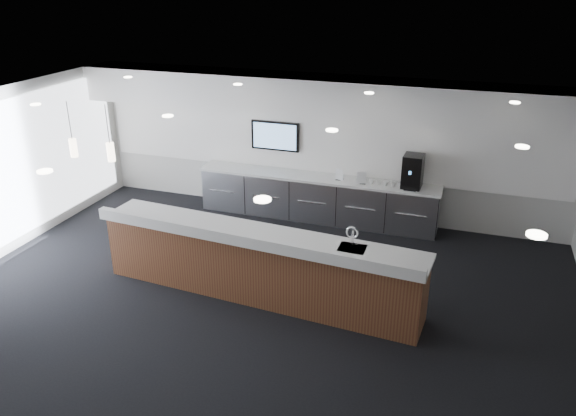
% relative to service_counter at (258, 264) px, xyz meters
% --- Properties ---
extents(ground, '(10.00, 10.00, 0.00)m').
position_rel_service_counter_xyz_m(ground, '(0.04, -0.40, -0.57)').
color(ground, black).
rests_on(ground, ground).
extents(ceiling, '(10.00, 8.00, 0.02)m').
position_rel_service_counter_xyz_m(ceiling, '(0.04, -0.40, 2.43)').
color(ceiling, black).
rests_on(ceiling, back_wall).
extents(back_wall, '(10.00, 0.02, 3.00)m').
position_rel_service_counter_xyz_m(back_wall, '(0.04, 3.60, 0.93)').
color(back_wall, silver).
rests_on(back_wall, ground).
extents(soffit_bulkhead, '(10.00, 0.90, 0.70)m').
position_rel_service_counter_xyz_m(soffit_bulkhead, '(0.04, 3.15, 2.08)').
color(soffit_bulkhead, white).
rests_on(soffit_bulkhead, back_wall).
extents(alcove_panel, '(9.80, 0.06, 1.40)m').
position_rel_service_counter_xyz_m(alcove_panel, '(0.04, 3.57, 1.03)').
color(alcove_panel, white).
rests_on(alcove_panel, back_wall).
extents(back_credenza, '(5.06, 0.66, 0.95)m').
position_rel_service_counter_xyz_m(back_credenza, '(0.04, 3.24, -0.10)').
color(back_credenza, '#95989E').
rests_on(back_credenza, ground).
extents(wall_tv, '(1.05, 0.08, 0.62)m').
position_rel_service_counter_xyz_m(wall_tv, '(-0.96, 3.50, 1.08)').
color(wall_tv, black).
rests_on(wall_tv, back_wall).
extents(pendant_left, '(0.12, 0.12, 0.30)m').
position_rel_service_counter_xyz_m(pendant_left, '(-2.36, 0.40, 1.68)').
color(pendant_left, '#FFEAC6').
rests_on(pendant_left, ceiling).
extents(pendant_right, '(0.12, 0.12, 0.30)m').
position_rel_service_counter_xyz_m(pendant_right, '(-3.06, 0.40, 1.68)').
color(pendant_right, '#FFEAC6').
rests_on(pendant_right, ceiling).
extents(ceiling_can_lights, '(7.00, 5.00, 0.02)m').
position_rel_service_counter_xyz_m(ceiling_can_lights, '(0.04, -0.40, 2.40)').
color(ceiling_can_lights, silver).
rests_on(ceiling_can_lights, ceiling).
extents(service_counter, '(5.39, 1.28, 1.49)m').
position_rel_service_counter_xyz_m(service_counter, '(0.00, 0.00, 0.00)').
color(service_counter, '#582D1D').
rests_on(service_counter, ground).
extents(coffee_machine, '(0.39, 0.51, 0.65)m').
position_rel_service_counter_xyz_m(coffee_machine, '(1.97, 3.24, 0.70)').
color(coffee_machine, black).
rests_on(coffee_machine, back_credenza).
extents(info_sign_left, '(0.17, 0.07, 0.23)m').
position_rel_service_counter_xyz_m(info_sign_left, '(0.53, 3.17, 0.49)').
color(info_sign_left, white).
rests_on(info_sign_left, back_credenza).
extents(info_sign_right, '(0.18, 0.08, 0.25)m').
position_rel_service_counter_xyz_m(info_sign_right, '(1.00, 3.10, 0.50)').
color(info_sign_right, white).
rests_on(info_sign_right, back_credenza).
extents(cup_0, '(0.10, 0.10, 0.09)m').
position_rel_service_counter_xyz_m(cup_0, '(1.90, 3.16, 0.42)').
color(cup_0, white).
rests_on(cup_0, back_credenza).
extents(cup_1, '(0.14, 0.14, 0.09)m').
position_rel_service_counter_xyz_m(cup_1, '(1.76, 3.16, 0.42)').
color(cup_1, white).
rests_on(cup_1, back_credenza).
extents(cup_2, '(0.12, 0.12, 0.09)m').
position_rel_service_counter_xyz_m(cup_2, '(1.62, 3.16, 0.42)').
color(cup_2, white).
rests_on(cup_2, back_credenza).
extents(cup_3, '(0.13, 0.13, 0.09)m').
position_rel_service_counter_xyz_m(cup_3, '(1.48, 3.16, 0.42)').
color(cup_3, white).
rests_on(cup_3, back_credenza).
extents(cup_4, '(0.14, 0.14, 0.09)m').
position_rel_service_counter_xyz_m(cup_4, '(1.34, 3.16, 0.42)').
color(cup_4, white).
rests_on(cup_4, back_credenza).
extents(cup_5, '(0.11, 0.11, 0.09)m').
position_rel_service_counter_xyz_m(cup_5, '(1.20, 3.16, 0.42)').
color(cup_5, white).
rests_on(cup_5, back_credenza).
extents(cup_6, '(0.14, 0.14, 0.09)m').
position_rel_service_counter_xyz_m(cup_6, '(1.06, 3.16, 0.42)').
color(cup_6, white).
rests_on(cup_6, back_credenza).
extents(cup_7, '(0.12, 0.12, 0.09)m').
position_rel_service_counter_xyz_m(cup_7, '(0.92, 3.16, 0.42)').
color(cup_7, white).
rests_on(cup_7, back_credenza).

